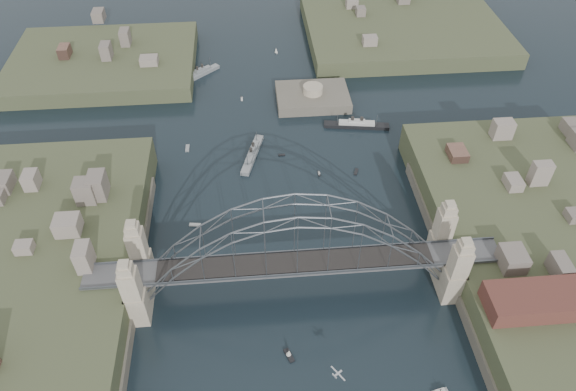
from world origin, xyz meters
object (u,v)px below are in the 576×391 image
at_px(bridge, 296,250).
at_px(naval_cruiser_near, 252,154).
at_px(wharf_shed, 540,300).
at_px(fort_island, 312,102).
at_px(naval_cruiser_far, 200,74).
at_px(ocean_liner, 356,125).

xyz_separation_m(bridge, naval_cruiser_near, (-7.42, 44.74, -11.55)).
bearing_deg(bridge, wharf_shed, -17.65).
height_order(fort_island, naval_cruiser_near, fort_island).
bearing_deg(naval_cruiser_far, naval_cruiser_near, -70.32).
distance_m(bridge, naval_cruiser_far, 91.77).
bearing_deg(naval_cruiser_far, fort_island, -27.40).
height_order(bridge, naval_cruiser_far, bridge).
relative_size(bridge, naval_cruiser_far, 6.74).
bearing_deg(wharf_shed, naval_cruiser_near, 131.20).
bearing_deg(fort_island, wharf_shed, -69.15).
relative_size(bridge, wharf_shed, 4.20).
distance_m(naval_cruiser_near, ocean_liner, 32.43).
distance_m(wharf_shed, naval_cruiser_far, 122.43).
bearing_deg(ocean_liner, bridge, -112.56).
xyz_separation_m(fort_island, wharf_shed, (32.00, -84.00, 10.34)).
distance_m(wharf_shed, naval_cruiser_near, 78.61).
distance_m(bridge, naval_cruiser_near, 46.80).
xyz_separation_m(bridge, wharf_shed, (44.00, -14.00, -2.32)).
relative_size(fort_island, naval_cruiser_near, 1.33).
relative_size(naval_cruiser_near, naval_cruiser_far, 1.33).
distance_m(fort_island, wharf_shed, 90.48).
bearing_deg(wharf_shed, ocean_liner, 106.68).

